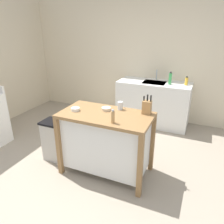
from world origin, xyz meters
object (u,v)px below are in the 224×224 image
(knife_block, at_px, (147,107))
(trash_bin, at_px, (56,140))
(bottle_dish_soap, at_px, (170,79))
(bowl_ceramic_wide, at_px, (75,109))
(bottle_hand_soap, at_px, (186,81))
(kitchen_island, at_px, (106,140))
(sink_faucet, at_px, (157,75))
(drinking_cup, at_px, (120,106))
(pepper_grinder, at_px, (113,116))
(bowl_ceramic_small, at_px, (106,109))

(knife_block, height_order, trash_bin, knife_block)
(knife_block, distance_m, bottle_dish_soap, 1.59)
(knife_block, bearing_deg, bowl_ceramic_wide, -162.45)
(bottle_hand_soap, relative_size, bottle_dish_soap, 0.70)
(bottle_dish_soap, bearing_deg, bottle_hand_soap, 12.33)
(kitchen_island, height_order, bottle_hand_soap, bottle_hand_soap)
(bowl_ceramic_wide, height_order, trash_bin, bowl_ceramic_wide)
(knife_block, bearing_deg, sink_faucet, 98.99)
(drinking_cup, xyz_separation_m, bottle_hand_soap, (0.68, 1.65, 0.02))
(drinking_cup, distance_m, bottle_hand_soap, 1.79)
(pepper_grinder, bearing_deg, bowl_ceramic_wide, 166.03)
(bowl_ceramic_wide, xyz_separation_m, bottle_hand_soap, (1.21, 1.93, 0.05))
(kitchen_island, distance_m, drinking_cup, 0.50)
(kitchen_island, relative_size, drinking_cup, 11.03)
(sink_faucet, xyz_separation_m, bottle_dish_soap, (0.30, -0.19, 0.00))
(sink_faucet, relative_size, bottle_hand_soap, 1.32)
(bowl_ceramic_wide, distance_m, drinking_cup, 0.60)
(bowl_ceramic_small, xyz_separation_m, drinking_cup, (0.16, 0.10, 0.03))
(drinking_cup, xyz_separation_m, trash_bin, (-0.95, -0.24, -0.62))
(knife_block, xyz_separation_m, bottle_hand_soap, (0.31, 1.65, -0.01))
(pepper_grinder, xyz_separation_m, trash_bin, (-1.03, 0.19, -0.65))
(kitchen_island, height_order, pepper_grinder, pepper_grinder)
(kitchen_island, relative_size, bottle_dish_soap, 5.02)
(knife_block, relative_size, bottle_hand_soap, 1.51)
(trash_bin, relative_size, bottle_hand_soap, 3.77)
(kitchen_island, relative_size, trash_bin, 1.89)
(sink_faucet, bearing_deg, bottle_dish_soap, -32.49)
(pepper_grinder, relative_size, bottle_dish_soap, 0.72)
(bowl_ceramic_wide, xyz_separation_m, pepper_grinder, (0.61, -0.15, 0.06))
(bottle_hand_soap, bearing_deg, trash_bin, -130.67)
(sink_faucet, relative_size, bottle_dish_soap, 0.93)
(bowl_ceramic_wide, bearing_deg, trash_bin, 174.54)
(bottle_hand_soap, bearing_deg, bowl_ceramic_wide, -121.97)
(kitchen_island, height_order, drinking_cup, drinking_cup)
(bowl_ceramic_wide, height_order, bottle_hand_soap, bottle_hand_soap)
(bowl_ceramic_small, height_order, trash_bin, bowl_ceramic_small)
(trash_bin, bearing_deg, bowl_ceramic_wide, -5.46)
(knife_block, distance_m, bowl_ceramic_small, 0.54)
(sink_faucet, bearing_deg, bowl_ceramic_wide, -106.52)
(sink_faucet, height_order, bottle_hand_soap, sink_faucet)
(trash_bin, bearing_deg, drinking_cup, 14.13)
(drinking_cup, relative_size, trash_bin, 0.17)
(knife_block, xyz_separation_m, bowl_ceramic_wide, (-0.89, -0.28, -0.07))
(knife_block, bearing_deg, pepper_grinder, -123.37)
(bottle_dish_soap, bearing_deg, trash_bin, -126.12)
(bowl_ceramic_small, bearing_deg, bottle_hand_soap, 64.49)
(bowl_ceramic_wide, bearing_deg, bottle_hand_soap, 58.03)
(drinking_cup, distance_m, trash_bin, 1.16)
(drinking_cup, relative_size, sink_faucet, 0.49)
(drinking_cup, xyz_separation_m, sink_faucet, (0.08, 1.78, 0.06))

